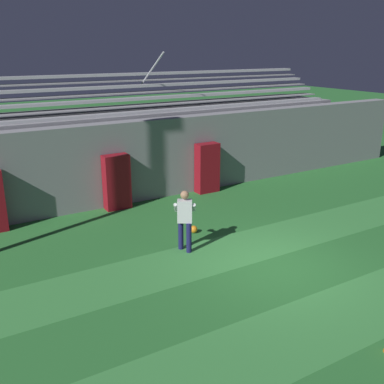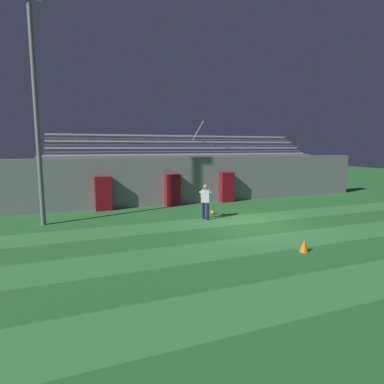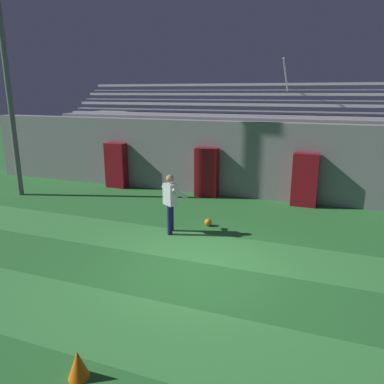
% 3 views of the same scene
% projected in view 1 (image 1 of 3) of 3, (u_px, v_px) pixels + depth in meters
% --- Properties ---
extents(ground_plane, '(80.00, 80.00, 0.00)m').
position_uv_depth(ground_plane, '(276.00, 266.00, 11.11)').
color(ground_plane, '#286B2D').
extents(turf_stripe_mid, '(28.00, 1.82, 0.01)m').
position_uv_depth(turf_stripe_mid, '(352.00, 312.00, 9.19)').
color(turf_stripe_mid, '#38843D').
rests_on(turf_stripe_mid, ground).
extents(turf_stripe_far, '(28.00, 1.82, 0.01)m').
position_uv_depth(turf_stripe_far, '(244.00, 247.00, 12.17)').
color(turf_stripe_far, '#38843D').
rests_on(turf_stripe_far, ground).
extents(back_wall, '(24.00, 0.60, 2.80)m').
position_uv_depth(back_wall, '(157.00, 158.00, 15.99)').
color(back_wall, gray).
rests_on(back_wall, ground).
extents(padding_pillar_gate_left, '(0.86, 0.44, 1.84)m').
position_uv_depth(padding_pillar_gate_left, '(117.00, 182.00, 14.82)').
color(padding_pillar_gate_left, maroon).
rests_on(padding_pillar_gate_left, ground).
extents(padding_pillar_gate_right, '(0.86, 0.44, 1.84)m').
position_uv_depth(padding_pillar_gate_right, '(207.00, 168.00, 16.56)').
color(padding_pillar_gate_right, maroon).
rests_on(padding_pillar_gate_right, ground).
extents(bleacher_stand, '(18.00, 3.35, 5.03)m').
position_uv_depth(bleacher_stand, '(134.00, 145.00, 17.59)').
color(bleacher_stand, gray).
rests_on(bleacher_stand, ground).
extents(goalkeeper, '(0.74, 0.71, 1.67)m').
position_uv_depth(goalkeeper, '(185.00, 217.00, 11.69)').
color(goalkeeper, '#19194C').
rests_on(goalkeeper, ground).
extents(soccer_ball, '(0.22, 0.22, 0.22)m').
position_uv_depth(soccer_ball, '(194.00, 229.00, 13.06)').
color(soccer_ball, orange).
rests_on(soccer_ball, ground).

